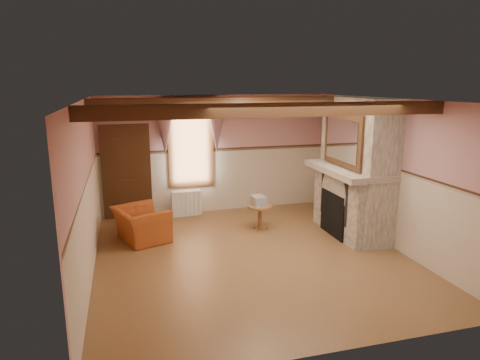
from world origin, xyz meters
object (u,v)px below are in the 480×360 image
object	(u,v)px
mantel_clock	(335,157)
oil_lamp	(344,158)
side_table	(260,218)
bowl	(353,166)
armchair	(141,224)
radiator	(186,203)

from	to	relation	value
mantel_clock	oil_lamp	xyz separation A→B (m)	(0.00, -0.40, 0.04)
side_table	bowl	size ratio (longest dim) A/B	1.52
armchair	side_table	xyz separation A→B (m)	(2.46, -0.04, -0.06)
radiator	oil_lamp	size ratio (longest dim) A/B	2.50
armchair	side_table	distance (m)	2.46
bowl	side_table	bearing A→B (deg)	153.49
armchair	radiator	bearing A→B (deg)	-58.36
armchair	mantel_clock	bearing A→B (deg)	-111.55
oil_lamp	mantel_clock	bearing A→B (deg)	90.00
bowl	oil_lamp	xyz separation A→B (m)	(0.00, 0.37, 0.10)
side_table	oil_lamp	xyz separation A→B (m)	(1.67, -0.46, 1.29)
radiator	oil_lamp	bearing A→B (deg)	-34.52
armchair	oil_lamp	size ratio (longest dim) A/B	3.69
radiator	oil_lamp	world-z (taller)	oil_lamp
radiator	bowl	bearing A→B (deg)	-39.30
side_table	mantel_clock	distance (m)	2.08
radiator	bowl	size ratio (longest dim) A/B	1.94
bowl	oil_lamp	size ratio (longest dim) A/B	1.29
side_table	mantel_clock	xyz separation A→B (m)	(1.67, -0.06, 1.25)
radiator	bowl	xyz separation A→B (m)	(3.03, -2.26, 1.16)
side_table	oil_lamp	size ratio (longest dim) A/B	1.96
armchair	bowl	xyz separation A→B (m)	(4.12, -0.87, 1.13)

